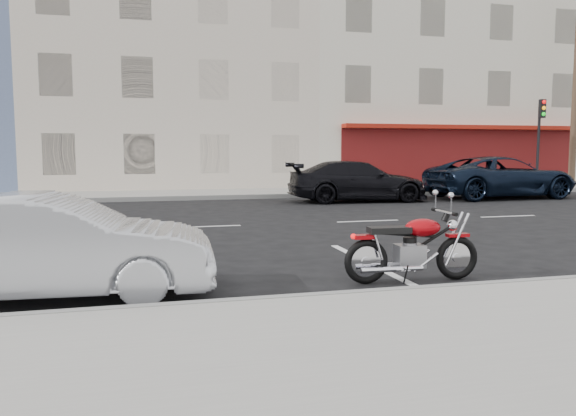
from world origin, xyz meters
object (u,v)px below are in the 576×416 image
sedan_silver (51,247)px  motorcycle (459,248)px  utility_pole (576,83)px  traffic_light (540,132)px  fire_hydrant (506,178)px  car_far (358,181)px  suv_far (501,177)px

sedan_silver → motorcycle: bearing=-89.0°
utility_pole → traffic_light: size_ratio=2.37×
traffic_light → fire_hydrant: traffic_light is taller
fire_hydrant → car_far: 8.93m
utility_pole → suv_far: 8.11m
fire_hydrant → motorcycle: motorcycle is taller
sedan_silver → utility_pole: bearing=-49.8°
traffic_light → motorcycle: size_ratio=2.00×
utility_pole → fire_hydrant: bearing=-178.4°
suv_far → utility_pole: bearing=-62.5°
traffic_light → suv_far: traffic_light is taller
fire_hydrant → sedan_silver: size_ratio=0.19×
suv_far → car_far: suv_far is taller
fire_hydrant → car_far: car_far is taller
fire_hydrant → suv_far: 4.31m
traffic_light → fire_hydrant: bearing=173.6°
suv_far → fire_hydrant: bearing=-40.1°
motorcycle → sedan_silver: 5.21m
utility_pole → fire_hydrant: utility_pole is taller
motorcycle → traffic_light: bearing=51.7°
sedan_silver → suv_far: bearing=-47.2°
motorcycle → sedan_silver: (-5.19, 0.30, 0.19)m
fire_hydrant → sedan_silver: 21.85m
utility_pole → motorcycle: bearing=-135.0°
motorcycle → sedan_silver: sedan_silver is taller
car_far → fire_hydrant: bearing=-64.0°
fire_hydrant → utility_pole: bearing=1.6°
fire_hydrant → car_far: size_ratio=0.15×
sedan_silver → suv_far: suv_far is taller
car_far → traffic_light: bearing=-68.1°
traffic_light → fire_hydrant: (-1.50, 0.17, -2.03)m
motorcycle → suv_far: suv_far is taller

